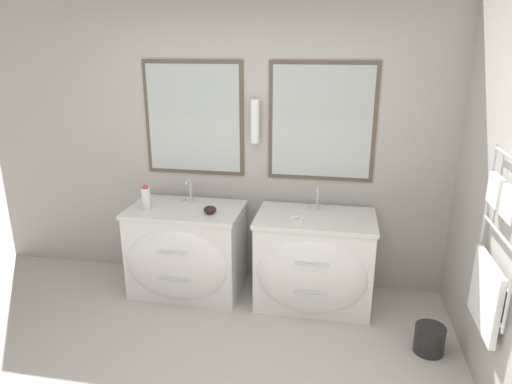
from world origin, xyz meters
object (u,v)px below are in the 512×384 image
object	(u,v)px
vanity_right	(314,261)
waste_bin	(430,339)
vanity_left	(186,250)
toiletry_bottle	(146,198)
amenity_bowl	(210,210)

from	to	relation	value
vanity_right	waste_bin	xyz separation A→B (m)	(0.89, -0.51, -0.30)
vanity_left	toiletry_bottle	xyz separation A→B (m)	(-0.31, -0.06, 0.49)
toiletry_bottle	waste_bin	xyz separation A→B (m)	(2.35, -0.45, -0.79)
vanity_left	amenity_bowl	size ratio (longest dim) A/B	9.08
amenity_bowl	waste_bin	size ratio (longest dim) A/B	0.50
vanity_right	amenity_bowl	distance (m)	0.99
toiletry_bottle	amenity_bowl	size ratio (longest dim) A/B	1.98
vanity_left	vanity_right	size ratio (longest dim) A/B	1.00
amenity_bowl	vanity_left	bearing A→B (deg)	168.09
amenity_bowl	toiletry_bottle	bearing A→B (deg)	-179.10
amenity_bowl	waste_bin	world-z (taller)	amenity_bowl
amenity_bowl	waste_bin	distance (m)	1.97
vanity_right	toiletry_bottle	size ratio (longest dim) A/B	4.60
vanity_right	toiletry_bottle	bearing A→B (deg)	-177.55
waste_bin	toiletry_bottle	bearing A→B (deg)	169.11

